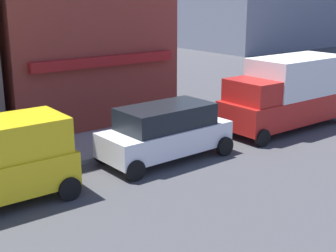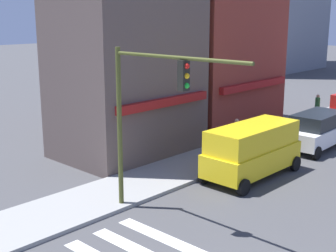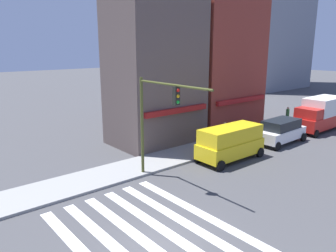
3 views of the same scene
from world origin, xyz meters
name	(u,v)px [view 2 (image 2 of 3)]	position (x,y,z in m)	size (l,w,h in m)	color
sidewalk_left	(20,226)	(0.00, 7.50, 0.07)	(120.00, 3.00, 0.15)	gray
storefront_row	(179,31)	(12.41, 11.50, 6.12)	(14.93, 5.30, 12.59)	brown
traffic_signal	(146,103)	(3.57, 5.02, 4.13)	(0.32, 5.65, 5.93)	#474C1E
van_yellow	(252,149)	(9.73, 4.70, 1.29)	(5.02, 2.22, 2.34)	yellow
suv_white	(318,130)	(16.02, 4.70, 1.03)	(4.74, 2.12, 1.94)	white
pedestrian_green_top	(317,107)	(21.71, 7.49, 1.07)	(0.32, 0.32, 1.77)	#23232D
pedestrian_blue_shirt	(236,135)	(11.92, 7.08, 1.07)	(0.32, 0.32, 1.77)	#23232D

